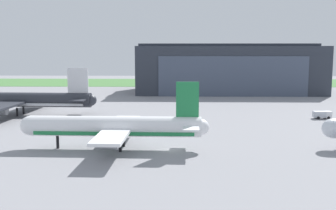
# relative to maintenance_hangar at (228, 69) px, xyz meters

# --- Properties ---
(ground_plane) EXTENTS (440.00, 440.00, 0.00)m
(ground_plane) POSITION_rel_maintenance_hangar_xyz_m (-22.98, -107.82, -10.29)
(ground_plane) COLOR gray
(grass_field_strip) EXTENTS (440.00, 56.00, 0.08)m
(grass_field_strip) POSITION_rel_maintenance_hangar_xyz_m (-22.98, 51.53, -10.25)
(grass_field_strip) COLOR #497C3F
(grass_field_strip) RESTS_ON ground_plane
(maintenance_hangar) EXTENTS (79.15, 37.75, 21.51)m
(maintenance_hangar) POSITION_rel_maintenance_hangar_xyz_m (0.00, 0.00, 0.00)
(maintenance_hangar) COLOR #2D333D
(maintenance_hangar) RESTS_ON ground_plane
(airliner_far_left) EXTENTS (48.97, 39.08, 13.65)m
(airliner_far_left) POSITION_rel_maintenance_hangar_xyz_m (-69.58, -67.19, -5.97)
(airliner_far_left) COLOR #282B33
(airliner_far_left) RESTS_ON ground_plane
(airliner_near_right) EXTENTS (35.99, 27.29, 12.90)m
(airliner_near_right) POSITION_rel_maintenance_hangar_xyz_m (-34.03, -107.11, -6.04)
(airliner_near_right) COLOR white
(airliner_near_right) RESTS_ON ground_plane
(pushback_tractor) EXTENTS (4.76, 2.70, 2.08)m
(pushback_tractor) POSITION_rel_maintenance_hangar_xyz_m (17.53, -71.48, -9.09)
(pushback_tractor) COLOR silver
(pushback_tractor) RESTS_ON ground_plane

